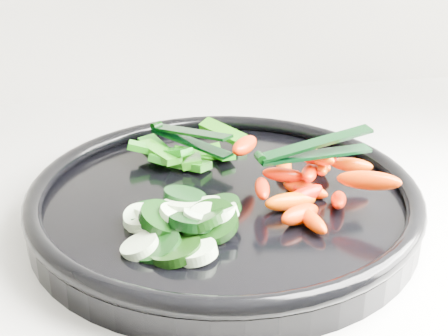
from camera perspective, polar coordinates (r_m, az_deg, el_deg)
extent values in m
cube|color=silver|center=(0.69, -14.93, -3.29)|extent=(2.02, 0.62, 0.03)
cylinder|color=black|center=(0.60, 0.00, -3.64)|extent=(0.45, 0.45, 0.02)
torus|color=black|center=(0.60, 0.00, -2.09)|extent=(0.45, 0.45, 0.02)
cylinder|color=black|center=(0.52, -6.23, -7.09)|extent=(0.06, 0.06, 0.03)
cylinder|color=beige|center=(0.52, -7.69, -7.12)|extent=(0.04, 0.04, 0.02)
cylinder|color=black|center=(0.54, -5.16, -5.31)|extent=(0.06, 0.06, 0.03)
cylinder|color=#E2F5C4|center=(0.56, -6.66, -4.34)|extent=(0.04, 0.04, 0.02)
cylinder|color=black|center=(0.55, -5.43, -5.24)|extent=(0.05, 0.05, 0.03)
cylinder|color=#D5F3C3|center=(0.56, -7.53, -4.66)|extent=(0.04, 0.04, 0.02)
cylinder|color=black|center=(0.51, -4.50, -7.49)|extent=(0.05, 0.06, 0.02)
cylinder|color=#CDEEBE|center=(0.51, -2.60, -7.67)|extent=(0.04, 0.04, 0.02)
cylinder|color=black|center=(0.56, -5.02, -4.24)|extent=(0.04, 0.04, 0.02)
cylinder|color=beige|center=(0.56, -4.48, -4.13)|extent=(0.03, 0.03, 0.02)
cylinder|color=black|center=(0.55, -5.62, -5.09)|extent=(0.06, 0.06, 0.02)
cylinder|color=beige|center=(0.55, -7.39, -4.84)|extent=(0.04, 0.04, 0.01)
cylinder|color=black|center=(0.56, -6.56, -4.49)|extent=(0.05, 0.05, 0.02)
cylinder|color=beige|center=(0.55, -6.23, -5.17)|extent=(0.04, 0.04, 0.02)
cylinder|color=black|center=(0.54, -5.50, -5.30)|extent=(0.06, 0.06, 0.03)
cylinder|color=beige|center=(0.54, -6.66, -5.36)|extent=(0.04, 0.04, 0.02)
cylinder|color=black|center=(0.53, -2.18, -4.80)|extent=(0.06, 0.06, 0.03)
cylinder|color=#CCEBBC|center=(0.54, -0.58, -4.33)|extent=(0.05, 0.05, 0.03)
cylinder|color=black|center=(0.57, -3.63, -2.59)|extent=(0.05, 0.05, 0.02)
cylinder|color=beige|center=(0.55, -3.96, -3.52)|extent=(0.04, 0.04, 0.02)
cylinder|color=black|center=(0.53, -5.51, -4.67)|extent=(0.06, 0.06, 0.03)
cylinder|color=#E5F9C7|center=(0.54, -4.43, -4.39)|extent=(0.04, 0.04, 0.02)
cylinder|color=black|center=(0.53, -1.11, -4.91)|extent=(0.05, 0.05, 0.03)
cylinder|color=beige|center=(0.53, -1.60, -4.77)|extent=(0.05, 0.04, 0.03)
cylinder|color=black|center=(0.55, -0.53, -3.78)|extent=(0.04, 0.04, 0.02)
cylinder|color=beige|center=(0.55, -1.85, -3.48)|extent=(0.04, 0.04, 0.02)
cylinder|color=black|center=(0.53, -2.87, -4.80)|extent=(0.06, 0.06, 0.02)
cylinder|color=beige|center=(0.53, -2.00, -4.51)|extent=(0.05, 0.05, 0.02)
ellipsoid|color=#F71700|center=(0.58, 7.09, -2.69)|extent=(0.05, 0.03, 0.03)
ellipsoid|color=#F35300|center=(0.58, 6.10, -3.07)|extent=(0.06, 0.03, 0.03)
ellipsoid|color=#FF4D00|center=(0.55, 8.05, -4.80)|extent=(0.02, 0.05, 0.02)
ellipsoid|color=#F56400|center=(0.62, 6.63, -1.04)|extent=(0.03, 0.05, 0.02)
ellipsoid|color=#FF2700|center=(0.58, 10.43, -2.88)|extent=(0.03, 0.05, 0.02)
ellipsoid|color=#F61A00|center=(0.61, 6.56, -1.19)|extent=(0.03, 0.05, 0.02)
ellipsoid|color=#FF5E00|center=(0.56, 6.97, -4.23)|extent=(0.05, 0.04, 0.03)
ellipsoid|color=#FF4900|center=(0.60, 7.45, -1.97)|extent=(0.05, 0.04, 0.02)
ellipsoid|color=#E35000|center=(0.65, 8.55, 0.42)|extent=(0.03, 0.05, 0.02)
ellipsoid|color=#E95500|center=(0.65, 5.48, 0.25)|extent=(0.03, 0.05, 0.02)
ellipsoid|color=#FD1C00|center=(0.57, 3.50, -1.85)|extent=(0.02, 0.05, 0.02)
ellipsoid|color=#EE5100|center=(0.61, 8.86, 0.04)|extent=(0.02, 0.05, 0.02)
ellipsoid|color=#FF2B00|center=(0.60, 7.82, -0.45)|extent=(0.03, 0.05, 0.02)
ellipsoid|color=red|center=(0.59, 5.45, -0.63)|extent=(0.04, 0.02, 0.02)
ellipsoid|color=#EC5C00|center=(0.62, 11.59, 0.28)|extent=(0.05, 0.02, 0.02)
ellipsoid|color=#FF6400|center=(0.60, 8.55, 1.00)|extent=(0.03, 0.05, 0.02)
ellipsoid|color=#DB3F00|center=(0.62, 1.90, 2.07)|extent=(0.04, 0.05, 0.02)
ellipsoid|color=#E91000|center=(0.60, 8.43, 1.01)|extent=(0.04, 0.04, 0.02)
ellipsoid|color=#E94700|center=(0.56, 13.10, -1.12)|extent=(0.06, 0.05, 0.03)
cube|color=#166309|center=(0.67, -3.06, 0.92)|extent=(0.03, 0.06, 0.02)
cube|color=#196809|center=(0.68, -2.33, 1.17)|extent=(0.05, 0.02, 0.02)
cube|color=#11730A|center=(0.68, -0.40, 1.30)|extent=(0.03, 0.05, 0.02)
cube|color=#226D0A|center=(0.66, -3.38, 0.38)|extent=(0.05, 0.05, 0.02)
cube|color=#0E6109|center=(0.68, -2.76, 1.23)|extent=(0.06, 0.02, 0.02)
cube|color=#1C6E0A|center=(0.70, -6.29, 1.89)|extent=(0.04, 0.06, 0.01)
cube|color=#0B750F|center=(0.67, -5.00, 1.05)|extent=(0.05, 0.06, 0.03)
cube|color=#11700A|center=(0.66, -4.93, 1.45)|extent=(0.04, 0.05, 0.02)
cube|color=#0E740B|center=(0.67, -6.79, 1.71)|extent=(0.05, 0.03, 0.02)
cube|color=#12710A|center=(0.66, -5.97, 1.46)|extent=(0.04, 0.06, 0.01)
cube|color=#266D0A|center=(0.71, -0.10, 3.35)|extent=(0.05, 0.06, 0.02)
cylinder|color=black|center=(0.56, 3.31, 0.98)|extent=(0.01, 0.01, 0.01)
cube|color=black|center=(0.59, 8.35, 1.22)|extent=(0.11, 0.03, 0.00)
cube|color=black|center=(0.58, 8.42, 2.25)|extent=(0.11, 0.03, 0.02)
cylinder|color=black|center=(0.71, -6.19, 3.90)|extent=(0.01, 0.01, 0.01)
cube|color=black|center=(0.67, -3.05, 2.38)|extent=(0.08, 0.10, 0.00)
cube|color=black|center=(0.67, -3.08, 3.29)|extent=(0.08, 0.10, 0.02)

